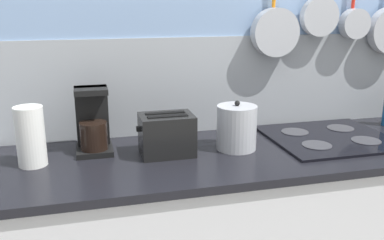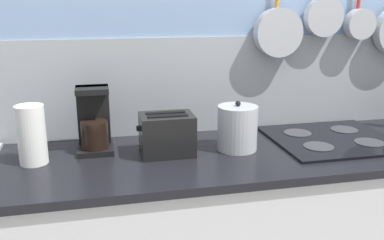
{
  "view_description": "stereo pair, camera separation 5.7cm",
  "coord_description": "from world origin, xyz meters",
  "px_view_note": "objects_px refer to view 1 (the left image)",
  "views": [
    {
      "loc": [
        -0.72,
        -1.69,
        1.56
      ],
      "look_at": [
        -0.28,
        0.0,
        1.08
      ],
      "focal_mm": 40.0,
      "sensor_mm": 36.0,
      "label": 1
    },
    {
      "loc": [
        -0.66,
        -1.71,
        1.56
      ],
      "look_at": [
        -0.28,
        0.0,
        1.08
      ],
      "focal_mm": 40.0,
      "sensor_mm": 36.0,
      "label": 2
    }
  ],
  "objects_px": {
    "coffee_maker": "(93,125)",
    "kettle": "(237,127)",
    "paper_towel_roll": "(31,136)",
    "toaster": "(167,135)"
  },
  "relations": [
    {
      "from": "coffee_maker",
      "to": "kettle",
      "type": "bearing_deg",
      "value": -11.73
    },
    {
      "from": "paper_towel_roll",
      "to": "coffee_maker",
      "type": "xyz_separation_m",
      "value": [
        0.25,
        0.11,
        -0.0
      ]
    },
    {
      "from": "paper_towel_roll",
      "to": "toaster",
      "type": "distance_m",
      "value": 0.56
    },
    {
      "from": "toaster",
      "to": "kettle",
      "type": "distance_m",
      "value": 0.32
    },
    {
      "from": "toaster",
      "to": "kettle",
      "type": "relative_size",
      "value": 1.1
    },
    {
      "from": "paper_towel_roll",
      "to": "coffee_maker",
      "type": "bearing_deg",
      "value": 24.17
    },
    {
      "from": "coffee_maker",
      "to": "toaster",
      "type": "height_order",
      "value": "coffee_maker"
    },
    {
      "from": "coffee_maker",
      "to": "kettle",
      "type": "height_order",
      "value": "coffee_maker"
    },
    {
      "from": "coffee_maker",
      "to": "kettle",
      "type": "relative_size",
      "value": 1.29
    },
    {
      "from": "paper_towel_roll",
      "to": "toaster",
      "type": "xyz_separation_m",
      "value": [
        0.55,
        -0.01,
        -0.03
      ]
    }
  ]
}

